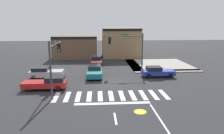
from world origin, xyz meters
TOP-DOWN VIEW (x-y plane):
  - ground_plane at (0.00, 0.00)m, footprint 120.00×120.00m
  - crosswalk_near at (0.00, -4.50)m, footprint 11.10×2.91m
  - lane_markings at (1.16, -11.43)m, footprint 6.80×18.75m
  - bike_detector_marking at (2.10, -8.43)m, footprint 1.03×1.03m
  - curb_corner_northeast at (8.49, 9.42)m, footprint 10.00×10.60m
  - storefront_row at (-0.57, 18.97)m, footprint 17.33×6.21m
  - traffic_signal_northeast at (2.96, 5.06)m, footprint 5.69×0.32m
  - traffic_signal_southwest at (-5.56, -2.86)m, footprint 0.32×5.90m
  - car_teal at (-1.69, 3.01)m, footprint 1.89×4.56m
  - car_red at (-6.71, -2.02)m, footprint 4.56×1.75m
  - car_silver at (-7.95, 2.58)m, footprint 4.18×1.89m
  - car_maroon at (-1.50, 10.55)m, footprint 1.72×4.27m
  - car_blue at (6.52, 2.33)m, footprint 4.22×1.73m

SIDE VIEW (x-z plane):
  - ground_plane at x=0.00m, z-range 0.00..0.00m
  - bike_detector_marking at x=2.10m, z-range 0.00..0.01m
  - crosswalk_near at x=0.00m, z-range 0.00..0.01m
  - lane_markings at x=1.16m, z-range 0.00..0.01m
  - curb_corner_northeast at x=8.49m, z-range 0.00..0.15m
  - car_red at x=-6.71m, z-range 0.01..1.39m
  - car_blue at x=6.52m, z-range 0.01..1.41m
  - car_teal at x=-1.69m, z-range 0.02..1.46m
  - car_maroon at x=-1.50m, z-range 0.01..1.50m
  - car_silver at x=-7.95m, z-range 0.02..1.50m
  - storefront_row at x=-0.57m, z-range -0.31..5.61m
  - traffic_signal_southwest at x=-5.56m, z-range 1.01..6.44m
  - traffic_signal_northeast at x=2.96m, z-range 1.11..6.69m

